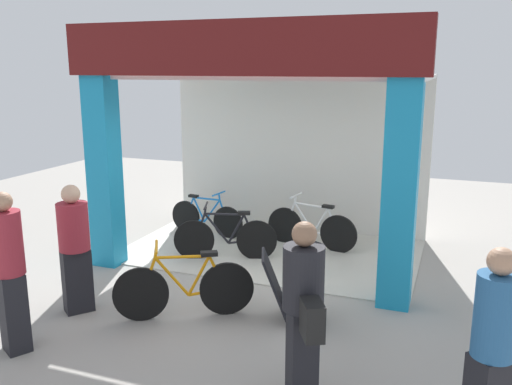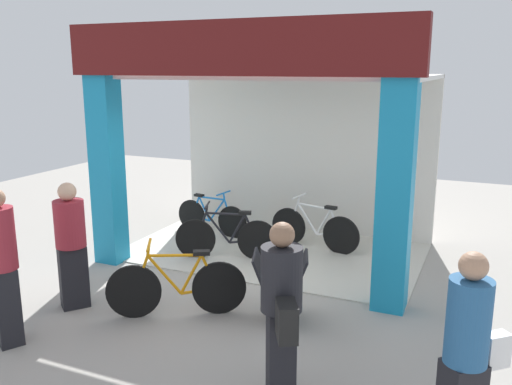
# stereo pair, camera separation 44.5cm
# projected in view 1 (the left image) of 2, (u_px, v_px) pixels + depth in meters

# --- Properties ---
(ground_plane) EXTENTS (17.43, 17.43, 0.00)m
(ground_plane) POSITION_uv_depth(u_px,v_px,m) (238.00, 282.00, 7.75)
(ground_plane) COLOR #9E9991
(ground_plane) RESTS_ON ground
(shop_facade) EXTENTS (4.92, 3.19, 3.56)m
(shop_facade) POSITION_uv_depth(u_px,v_px,m) (272.00, 137.00, 8.65)
(shop_facade) COLOR beige
(shop_facade) RESTS_ON ground
(bicycle_inside_0) EXTENTS (1.54, 0.61, 0.89)m
(bicycle_inside_0) POSITION_uv_depth(u_px,v_px,m) (226.00, 238.00, 8.59)
(bicycle_inside_0) COLOR black
(bicycle_inside_0) RESTS_ON ground
(bicycle_inside_1) EXTENTS (1.48, 0.41, 0.82)m
(bicycle_inside_1) POSITION_uv_depth(u_px,v_px,m) (206.00, 218.00, 9.85)
(bicycle_inside_1) COLOR black
(bicycle_inside_1) RESTS_ON ground
(bicycle_inside_2) EXTENTS (1.60, 0.44, 0.89)m
(bicycle_inside_2) POSITION_uv_depth(u_px,v_px,m) (311.00, 228.00, 9.13)
(bicycle_inside_2) COLOR black
(bicycle_inside_2) RESTS_ON ground
(bicycle_parked_0) EXTENTS (1.49, 0.89, 0.93)m
(bicycle_parked_0) POSITION_uv_depth(u_px,v_px,m) (185.00, 288.00, 6.59)
(bicycle_parked_0) COLOR black
(bicycle_parked_0) RESTS_ON ground
(sandwich_board_sign) EXTENTS (0.79, 0.72, 0.84)m
(sandwich_board_sign) POSITION_uv_depth(u_px,v_px,m) (289.00, 286.00, 6.55)
(sandwich_board_sign) COLOR black
(sandwich_board_sign) RESTS_ON ground
(pedestrian_0) EXTENTS (0.67, 0.52, 1.75)m
(pedestrian_0) POSITION_uv_depth(u_px,v_px,m) (9.00, 270.00, 5.72)
(pedestrian_0) COLOR black
(pedestrian_0) RESTS_ON ground
(pedestrian_1) EXTENTS (0.52, 0.52, 1.61)m
(pedestrian_1) POSITION_uv_depth(u_px,v_px,m) (75.00, 247.00, 6.66)
(pedestrian_1) COLOR black
(pedestrian_1) RESTS_ON ground
(pedestrian_2) EXTENTS (0.54, 0.52, 1.72)m
(pedestrian_2) POSITION_uv_depth(u_px,v_px,m) (493.00, 353.00, 4.11)
(pedestrian_2) COLOR black
(pedestrian_2) RESTS_ON ground
(pedestrian_3) EXTENTS (0.55, 0.71, 1.69)m
(pedestrian_3) POSITION_uv_depth(u_px,v_px,m) (304.00, 310.00, 4.83)
(pedestrian_3) COLOR black
(pedestrian_3) RESTS_ON ground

